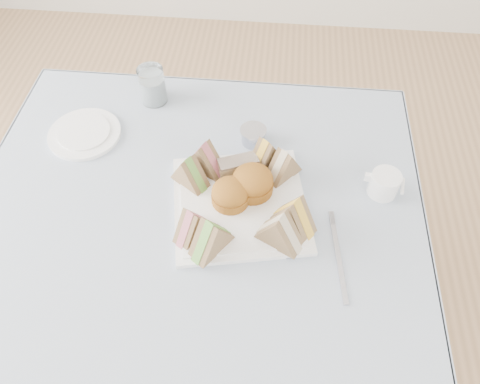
# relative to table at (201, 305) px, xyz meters

# --- Properties ---
(floor) EXTENTS (4.00, 4.00, 0.00)m
(floor) POSITION_rel_table_xyz_m (0.00, 0.00, -0.37)
(floor) COLOR #9E7751
(floor) RESTS_ON ground
(table) EXTENTS (0.90, 0.90, 0.74)m
(table) POSITION_rel_table_xyz_m (0.00, 0.00, 0.00)
(table) COLOR brown
(table) RESTS_ON floor
(tablecloth) EXTENTS (1.02, 1.02, 0.01)m
(tablecloth) POSITION_rel_table_xyz_m (0.00, 0.00, 0.37)
(tablecloth) COLOR #98B1CC
(tablecloth) RESTS_ON table
(serving_plate) EXTENTS (0.34, 0.34, 0.01)m
(serving_plate) POSITION_rel_table_xyz_m (0.10, 0.08, 0.38)
(serving_plate) COLOR white
(serving_plate) RESTS_ON tablecloth
(sandwich_fl_a) EXTENTS (0.08, 0.09, 0.08)m
(sandwich_fl_a) POSITION_rel_table_xyz_m (0.01, -0.01, 0.43)
(sandwich_fl_a) COLOR brown
(sandwich_fl_a) RESTS_ON serving_plate
(sandwich_fl_b) EXTENTS (0.10, 0.11, 0.09)m
(sandwich_fl_b) POSITION_rel_table_xyz_m (0.05, -0.04, 0.43)
(sandwich_fl_b) COLOR brown
(sandwich_fl_b) RESTS_ON serving_plate
(sandwich_fr_a) EXTENTS (0.10, 0.09, 0.09)m
(sandwich_fr_a) POSITION_rel_table_xyz_m (0.22, 0.03, 0.43)
(sandwich_fr_a) COLOR brown
(sandwich_fr_a) RESTS_ON serving_plate
(sandwich_fr_b) EXTENTS (0.11, 0.09, 0.09)m
(sandwich_fr_b) POSITION_rel_table_xyz_m (0.19, -0.01, 0.43)
(sandwich_fr_b) COLOR brown
(sandwich_fr_b) RESTS_ON serving_plate
(sandwich_bl_a) EXTENTS (0.10, 0.09, 0.08)m
(sandwich_bl_a) POSITION_rel_table_xyz_m (-0.02, 0.13, 0.43)
(sandwich_bl_a) COLOR brown
(sandwich_bl_a) RESTS_ON serving_plate
(sandwich_bl_b) EXTENTS (0.10, 0.08, 0.08)m
(sandwich_bl_b) POSITION_rel_table_xyz_m (0.01, 0.17, 0.43)
(sandwich_bl_b) COLOR brown
(sandwich_bl_b) RESTS_ON serving_plate
(sandwich_br_a) EXTENTS (0.09, 0.10, 0.08)m
(sandwich_br_a) POSITION_rel_table_xyz_m (0.19, 0.17, 0.43)
(sandwich_br_a) COLOR brown
(sandwich_br_a) RESTS_ON serving_plate
(sandwich_br_b) EXTENTS (0.09, 0.10, 0.08)m
(sandwich_br_b) POSITION_rel_table_xyz_m (0.15, 0.20, 0.43)
(sandwich_br_b) COLOR brown
(sandwich_br_b) RESTS_ON serving_plate
(scone_left) EXTENTS (0.09, 0.09, 0.06)m
(scone_left) POSITION_rel_table_xyz_m (0.08, 0.08, 0.42)
(scone_left) COLOR #9F691D
(scone_left) RESTS_ON serving_plate
(scone_right) EXTENTS (0.13, 0.13, 0.06)m
(scone_right) POSITION_rel_table_xyz_m (0.13, 0.12, 0.42)
(scone_right) COLOR #9F691D
(scone_right) RESTS_ON serving_plate
(pastry_slice) EXTENTS (0.10, 0.07, 0.04)m
(pastry_slice) POSITION_rel_table_xyz_m (0.09, 0.17, 0.41)
(pastry_slice) COLOR beige
(pastry_slice) RESTS_ON serving_plate
(side_plate) EXTENTS (0.24, 0.24, 0.01)m
(side_plate) POSITION_rel_table_xyz_m (-0.31, 0.26, 0.38)
(side_plate) COLOR white
(side_plate) RESTS_ON tablecloth
(water_glass) EXTENTS (0.09, 0.09, 0.10)m
(water_glass) POSITION_rel_table_xyz_m (-0.16, 0.41, 0.43)
(water_glass) COLOR white
(water_glass) RESTS_ON tablecloth
(tea_strainer) EXTENTS (0.09, 0.09, 0.04)m
(tea_strainer) POSITION_rel_table_xyz_m (0.11, 0.28, 0.39)
(tea_strainer) COLOR #ABACBA
(tea_strainer) RESTS_ON tablecloth
(knife) EXTENTS (0.02, 0.21, 0.00)m
(knife) POSITION_rel_table_xyz_m (0.21, 0.06, 0.38)
(knife) COLOR #ABACBA
(knife) RESTS_ON tablecloth
(fork) EXTENTS (0.03, 0.19, 0.00)m
(fork) POSITION_rel_table_xyz_m (0.32, -0.05, 0.38)
(fork) COLOR #ABACBA
(fork) RESTS_ON tablecloth
(creamer_jug) EXTENTS (0.08, 0.08, 0.06)m
(creamer_jug) POSITION_rel_table_xyz_m (0.42, 0.15, 0.41)
(creamer_jug) COLOR white
(creamer_jug) RESTS_ON tablecloth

